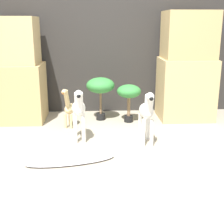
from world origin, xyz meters
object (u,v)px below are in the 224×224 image
at_px(zebra_right, 147,112).
at_px(surfboard, 70,160).
at_px(zebra_left, 79,109).
at_px(giraffe_figurine, 69,107).
at_px(potted_palm_front, 129,93).
at_px(potted_palm_back, 100,87).

relative_size(zebra_right, surfboard, 0.70).
distance_m(zebra_left, giraffe_figurine, 0.55).
bearing_deg(zebra_right, surfboard, -152.17).
relative_size(potted_palm_front, potted_palm_back, 0.87).
bearing_deg(potted_palm_back, zebra_right, -62.61).
relative_size(zebra_right, giraffe_figurine, 1.17).
height_order(zebra_right, giraffe_figurine, zebra_right).
relative_size(zebra_left, giraffe_figurine, 1.17).
height_order(zebra_left, surfboard, zebra_left).
distance_m(giraffe_figurine, potted_palm_front, 0.87).
xyz_separation_m(potted_palm_back, surfboard, (-0.35, -1.46, -0.48)).
bearing_deg(zebra_left, giraffe_figurine, 107.39).
bearing_deg(giraffe_figurine, potted_palm_back, 36.71).
xyz_separation_m(zebra_right, giraffe_figurine, (-0.95, 0.68, -0.11)).
bearing_deg(potted_palm_front, surfboard, -119.44).
height_order(zebra_right, potted_palm_back, zebra_right).
distance_m(potted_palm_back, surfboard, 1.58).
bearing_deg(surfboard, giraffe_figurine, 94.32).
relative_size(giraffe_figurine, surfboard, 0.59).
xyz_separation_m(zebra_right, zebra_left, (-0.79, 0.17, 0.00)).
relative_size(zebra_right, zebra_left, 1.00).
bearing_deg(zebra_left, zebra_right, -11.76).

